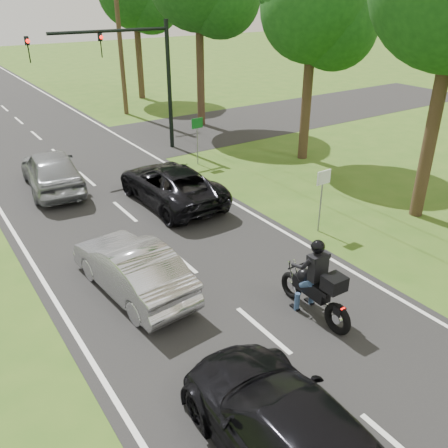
{
  "coord_description": "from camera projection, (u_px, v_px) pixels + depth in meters",
  "views": [
    {
      "loc": [
        -5.72,
        -6.82,
        7.18
      ],
      "look_at": [
        0.93,
        3.0,
        1.3
      ],
      "focal_mm": 38.0,
      "sensor_mm": 36.0,
      "label": 1
    }
  ],
  "objects": [
    {
      "name": "road",
      "position": [
        104.0,
        194.0,
        18.54
      ],
      "size": [
        8.0,
        100.0,
        0.01
      ],
      "primitive_type": "cube",
      "color": "black",
      "rests_on": "ground"
    },
    {
      "name": "dark_suv",
      "position": [
        171.0,
        184.0,
        17.54
      ],
      "size": [
        2.41,
        5.15,
        1.43
      ],
      "primitive_type": "imported",
      "rotation": [
        0.0,
        0.0,
        3.15
      ],
      "color": "black",
      "rests_on": "road"
    },
    {
      "name": "silver_sedan",
      "position": [
        132.0,
        268.0,
        12.26
      ],
      "size": [
        1.86,
        4.38,
        1.4
      ],
      "primitive_type": "imported",
      "rotation": [
        0.0,
        0.0,
        3.23
      ],
      "color": "#A4A5A9",
      "rests_on": "road"
    },
    {
      "name": "utility_pole_far",
      "position": [
        119.0,
        29.0,
        28.31
      ],
      "size": [
        1.6,
        0.28,
        10.0
      ],
      "color": "#513C25",
      "rests_on": "ground"
    },
    {
      "name": "silver_suv",
      "position": [
        51.0,
        170.0,
        18.63
      ],
      "size": [
        2.4,
        4.95,
        1.63
      ],
      "primitive_type": "imported",
      "rotation": [
        0.0,
        0.0,
        3.04
      ],
      "color": "gray",
      "rests_on": "road"
    },
    {
      "name": "dark_car_behind",
      "position": [
        293.0,
        436.0,
        7.59
      ],
      "size": [
        2.35,
        5.21,
        1.48
      ],
      "primitive_type": "imported",
      "rotation": [
        0.0,
        0.0,
        3.09
      ],
      "color": "black",
      "rests_on": "road"
    },
    {
      "name": "sign_white",
      "position": [
        323.0,
        186.0,
        14.99
      ],
      "size": [
        0.55,
        0.07,
        2.12
      ],
      "color": "slate",
      "rests_on": "ground"
    },
    {
      "name": "motorcycle_rider",
      "position": [
        317.0,
        287.0,
        11.29
      ],
      "size": [
        0.68,
        2.4,
        2.07
      ],
      "rotation": [
        0.0,
        0.0,
        -0.03
      ],
      "color": "black",
      "rests_on": "ground"
    },
    {
      "name": "cross_road",
      "position": [
        58.0,
        154.0,
        22.99
      ],
      "size": [
        60.0,
        7.0,
        0.01
      ],
      "primitive_type": "cube",
      "color": "black",
      "rests_on": "ground"
    },
    {
      "name": "traffic_signal",
      "position": [
        132.0,
        65.0,
        21.35
      ],
      "size": [
        6.38,
        0.44,
        6.0
      ],
      "color": "black",
      "rests_on": "ground"
    },
    {
      "name": "ground",
      "position": [
        263.0,
        330.0,
        11.12
      ],
      "size": [
        140.0,
        140.0,
        0.0
      ],
      "primitive_type": "plane",
      "color": "#345818",
      "rests_on": "ground"
    },
    {
      "name": "tree_row_c",
      "position": [
        321.0,
        15.0,
        19.79
      ],
      "size": [
        4.8,
        4.65,
        8.76
      ],
      "color": "#332316",
      "rests_on": "ground"
    },
    {
      "name": "sign_green",
      "position": [
        197.0,
        130.0,
        21.02
      ],
      "size": [
        0.55,
        0.07,
        2.12
      ],
      "color": "slate",
      "rests_on": "ground"
    }
  ]
}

